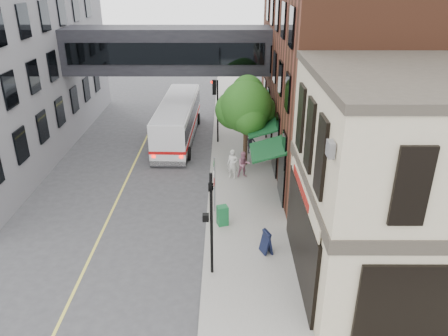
{
  "coord_description": "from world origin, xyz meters",
  "views": [
    {
      "loc": [
        0.94,
        -12.61,
        11.51
      ],
      "look_at": [
        0.88,
        4.92,
        3.53
      ],
      "focal_mm": 35.0,
      "sensor_mm": 36.0,
      "label": 1
    }
  ],
  "objects_px": {
    "bus": "(178,119)",
    "sandwich_board": "(266,242)",
    "pedestrian_b": "(244,164)",
    "pedestrian_a": "(232,164)",
    "pedestrian_c": "(250,143)",
    "newspaper_box": "(223,215)"
  },
  "relations": [
    {
      "from": "bus",
      "to": "sandwich_board",
      "type": "bearing_deg",
      "value": -69.95
    },
    {
      "from": "bus",
      "to": "pedestrian_b",
      "type": "bearing_deg",
      "value": -55.82
    },
    {
      "from": "pedestrian_a",
      "to": "sandwich_board",
      "type": "height_order",
      "value": "pedestrian_a"
    },
    {
      "from": "pedestrian_c",
      "to": "sandwich_board",
      "type": "bearing_deg",
      "value": -98.65
    },
    {
      "from": "pedestrian_a",
      "to": "pedestrian_c",
      "type": "xyz_separation_m",
      "value": [
        1.27,
        3.88,
        -0.13
      ]
    },
    {
      "from": "pedestrian_a",
      "to": "sandwich_board",
      "type": "bearing_deg",
      "value": -58.16
    },
    {
      "from": "pedestrian_c",
      "to": "sandwich_board",
      "type": "distance_m",
      "value": 11.47
    },
    {
      "from": "bus",
      "to": "sandwich_board",
      "type": "relative_size",
      "value": 10.04
    },
    {
      "from": "newspaper_box",
      "to": "pedestrian_a",
      "type": "bearing_deg",
      "value": 65.71
    },
    {
      "from": "pedestrian_b",
      "to": "pedestrian_c",
      "type": "bearing_deg",
      "value": 69.19
    },
    {
      "from": "sandwich_board",
      "to": "pedestrian_b",
      "type": "bearing_deg",
      "value": 72.32
    },
    {
      "from": "pedestrian_a",
      "to": "sandwich_board",
      "type": "distance_m",
      "value": 7.72
    },
    {
      "from": "pedestrian_a",
      "to": "sandwich_board",
      "type": "xyz_separation_m",
      "value": [
        1.38,
        -7.59,
        -0.36
      ]
    },
    {
      "from": "pedestrian_b",
      "to": "pedestrian_c",
      "type": "height_order",
      "value": "pedestrian_b"
    },
    {
      "from": "pedestrian_b",
      "to": "pedestrian_c",
      "type": "relative_size",
      "value": 1.06
    },
    {
      "from": "newspaper_box",
      "to": "bus",
      "type": "bearing_deg",
      "value": 87.06
    },
    {
      "from": "bus",
      "to": "pedestrian_c",
      "type": "bearing_deg",
      "value": -30.25
    },
    {
      "from": "bus",
      "to": "pedestrian_b",
      "type": "relative_size",
      "value": 6.68
    },
    {
      "from": "pedestrian_b",
      "to": "pedestrian_a",
      "type": "bearing_deg",
      "value": -179.38
    },
    {
      "from": "pedestrian_c",
      "to": "sandwich_board",
      "type": "xyz_separation_m",
      "value": [
        0.11,
        -11.47,
        -0.22
      ]
    },
    {
      "from": "bus",
      "to": "newspaper_box",
      "type": "distance_m",
      "value": 12.67
    },
    {
      "from": "bus",
      "to": "pedestrian_b",
      "type": "distance_m",
      "value": 8.18
    }
  ]
}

